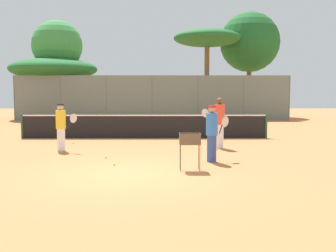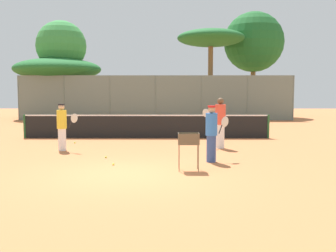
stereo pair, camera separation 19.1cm
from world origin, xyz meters
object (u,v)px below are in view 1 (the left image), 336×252
Objects in this scene: player_white_outfit at (212,133)px; player_red_cap at (219,122)px; tennis_net at (144,126)px; ball_cart at (190,142)px; player_yellow_shirt at (61,126)px; parked_car at (122,109)px.

player_white_outfit is 0.90× the size of player_red_cap.
player_white_outfit is at bearing -68.99° from tennis_net.
player_red_cap is at bearing -47.24° from tennis_net.
ball_cart is (1.59, -7.39, 0.21)m from tennis_net.
player_white_outfit is 1.69× the size of ball_cart.
tennis_net is 4.75m from player_yellow_shirt.
player_yellow_shirt is (-5.73, -0.64, -0.09)m from player_red_cap.
player_red_cap is at bearing -72.81° from parked_car.
tennis_net is at bearing -79.97° from parked_car.
player_red_cap is 5.77m from player_yellow_shirt.
player_white_outfit is at bearing -76.66° from parked_car.
player_white_outfit is 2.97m from player_red_cap.
player_red_cap is 1.12× the size of player_yellow_shirt.
parked_car is (-2.63, 14.87, 0.10)m from tennis_net.
tennis_net is 6.61× the size of player_white_outfit.
player_yellow_shirt is (-5.11, 2.26, -0.01)m from player_white_outfit.
ball_cart is at bearing -18.13° from player_yellow_shirt.
player_white_outfit is 1.01× the size of player_yellow_shirt.
player_red_cap reaches higher than tennis_net.
player_yellow_shirt is 0.40× the size of parked_car.
tennis_net is 15.10m from parked_car.
ball_cart is (4.36, -3.55, -0.11)m from player_yellow_shirt.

